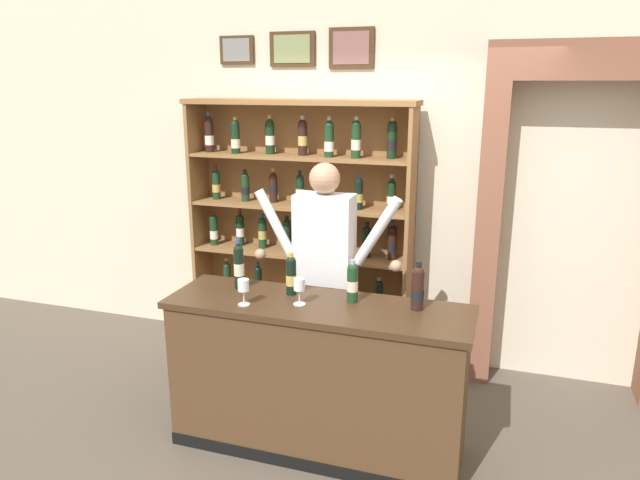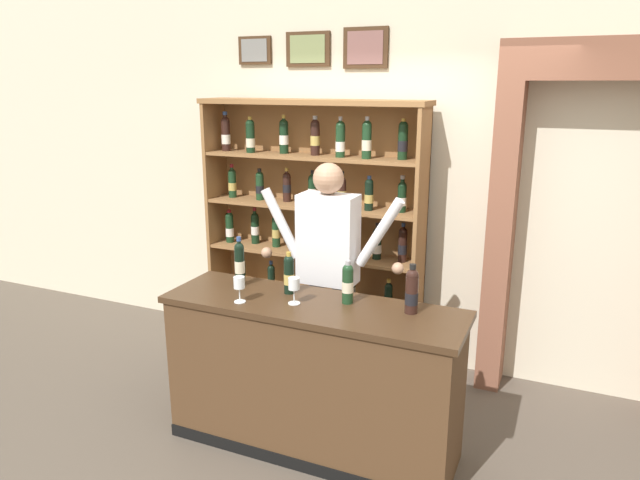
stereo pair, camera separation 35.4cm
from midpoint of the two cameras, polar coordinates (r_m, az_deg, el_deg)
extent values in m
cube|color=brown|center=(3.98, 3.09, -19.83)|extent=(14.00, 14.00, 0.02)
cube|color=beige|center=(4.76, 10.09, 9.10)|extent=(12.00, 0.16, 3.57)
cube|color=#422B19|center=(5.10, -4.32, 18.03)|extent=(0.30, 0.02, 0.23)
cube|color=gray|center=(5.09, -4.40, 18.03)|extent=(0.24, 0.01, 0.18)
cube|color=#422B19|center=(4.89, 0.99, 18.19)|extent=(0.38, 0.02, 0.27)
cube|color=#7D8C59|center=(4.88, 0.93, 18.19)|extent=(0.31, 0.01, 0.21)
cube|color=#422B19|center=(4.73, 6.74, 18.19)|extent=(0.36, 0.02, 0.31)
cube|color=#825854|center=(4.71, 6.69, 18.20)|extent=(0.29, 0.01, 0.24)
cube|color=olive|center=(5.17, -8.02, 1.62)|extent=(0.03, 0.34, 2.15)
cube|color=olive|center=(4.51, 11.94, -0.57)|extent=(0.03, 0.34, 2.15)
cube|color=olive|center=(4.91, 1.99, 1.04)|extent=(1.84, 0.02, 2.15)
cube|color=olive|center=(5.10, 1.21, -9.91)|extent=(1.78, 0.32, 0.02)
cylinder|color=black|center=(5.36, -6.17, -7.35)|extent=(0.07, 0.07, 0.20)
sphere|color=black|center=(5.32, -6.21, -6.28)|extent=(0.07, 0.07, 0.07)
cylinder|color=black|center=(5.31, -6.21, -6.03)|extent=(0.03, 0.03, 0.06)
cylinder|color=maroon|center=(5.30, -6.22, -5.83)|extent=(0.04, 0.04, 0.03)
cylinder|color=silver|center=(5.36, -6.17, -7.36)|extent=(0.07, 0.07, 0.07)
cylinder|color=#19381E|center=(5.21, -3.76, -7.86)|extent=(0.07, 0.07, 0.22)
sphere|color=#19381E|center=(5.17, -3.78, -6.68)|extent=(0.07, 0.07, 0.07)
cylinder|color=#19381E|center=(5.16, -3.79, -6.45)|extent=(0.03, 0.03, 0.06)
cylinder|color=black|center=(5.15, -3.79, -6.26)|extent=(0.03, 0.03, 0.03)
cylinder|color=black|center=(5.22, -3.76, -7.96)|extent=(0.07, 0.07, 0.07)
cylinder|color=black|center=(5.10, -1.39, -8.39)|extent=(0.07, 0.07, 0.21)
sphere|color=black|center=(5.06, -1.40, -7.21)|extent=(0.07, 0.07, 0.07)
cylinder|color=black|center=(5.05, -1.40, -6.84)|extent=(0.03, 0.03, 0.08)
cylinder|color=navy|center=(5.03, -1.40, -6.51)|extent=(0.03, 0.03, 0.03)
cylinder|color=silver|center=(5.10, -1.39, -8.34)|extent=(0.07, 0.07, 0.07)
cylinder|color=black|center=(5.05, 1.20, -8.59)|extent=(0.07, 0.07, 0.22)
sphere|color=black|center=(5.00, 1.20, -7.35)|extent=(0.07, 0.07, 0.07)
cylinder|color=black|center=(4.99, 1.21, -7.04)|extent=(0.03, 0.03, 0.07)
cylinder|color=#99999E|center=(4.98, 1.21, -6.77)|extent=(0.04, 0.04, 0.03)
cylinder|color=black|center=(5.05, 1.20, -8.48)|extent=(0.07, 0.07, 0.07)
cylinder|color=black|center=(4.94, 3.62, -9.29)|extent=(0.07, 0.07, 0.21)
sphere|color=black|center=(4.90, 3.64, -8.13)|extent=(0.07, 0.07, 0.07)
cylinder|color=black|center=(4.89, 3.65, -7.86)|extent=(0.03, 0.03, 0.06)
cylinder|color=maroon|center=(4.88, 3.65, -7.65)|extent=(0.03, 0.03, 0.03)
cylinder|color=tan|center=(4.94, 3.62, -9.31)|extent=(0.07, 0.07, 0.07)
cylinder|color=black|center=(4.88, 6.46, -9.62)|extent=(0.07, 0.07, 0.22)
sphere|color=black|center=(4.83, 6.50, -8.40)|extent=(0.07, 0.07, 0.07)
cylinder|color=black|center=(4.82, 6.51, -8.11)|extent=(0.03, 0.03, 0.06)
cylinder|color=black|center=(4.82, 6.52, -7.87)|extent=(0.03, 0.03, 0.03)
cylinder|color=black|center=(4.89, 6.46, -9.76)|extent=(0.07, 0.07, 0.07)
cylinder|color=black|center=(4.83, 9.37, -10.03)|extent=(0.07, 0.07, 0.22)
sphere|color=black|center=(4.78, 9.43, -8.79)|extent=(0.07, 0.07, 0.07)
cylinder|color=black|center=(4.77, 9.44, -8.52)|extent=(0.03, 0.03, 0.06)
cylinder|color=black|center=(4.76, 9.46, -8.29)|extent=(0.03, 0.03, 0.03)
cylinder|color=beige|center=(4.84, 9.36, -10.26)|extent=(0.07, 0.07, 0.07)
cube|color=olive|center=(4.94, 1.24, -5.73)|extent=(1.78, 0.32, 0.02)
cylinder|color=#19381E|center=(5.17, -5.69, -3.50)|extent=(0.06, 0.06, 0.20)
sphere|color=#19381E|center=(5.14, -5.72, -2.41)|extent=(0.06, 0.06, 0.06)
cylinder|color=#19381E|center=(5.13, -5.73, -2.02)|extent=(0.02, 0.02, 0.08)
cylinder|color=#B79338|center=(5.12, -5.74, -1.70)|extent=(0.03, 0.03, 0.03)
cylinder|color=tan|center=(5.18, -5.69, -3.76)|extent=(0.07, 0.07, 0.06)
cylinder|color=black|center=(5.03, -2.77, -3.99)|extent=(0.06, 0.06, 0.20)
sphere|color=black|center=(5.00, -2.79, -2.85)|extent=(0.06, 0.06, 0.06)
cylinder|color=black|center=(4.99, -2.79, -2.52)|extent=(0.03, 0.03, 0.07)
cylinder|color=navy|center=(4.98, -2.80, -2.24)|extent=(0.03, 0.03, 0.03)
cylinder|color=silver|center=(5.04, -2.77, -4.23)|extent=(0.07, 0.07, 0.06)
cylinder|color=black|center=(4.92, 1.47, -4.41)|extent=(0.06, 0.06, 0.20)
sphere|color=black|center=(4.88, 1.48, -3.23)|extent=(0.06, 0.06, 0.06)
cylinder|color=black|center=(4.88, 1.48, -2.88)|extent=(0.03, 0.03, 0.07)
cylinder|color=#B79338|center=(4.87, 1.48, -2.57)|extent=(0.03, 0.03, 0.03)
cylinder|color=black|center=(4.92, 1.47, -4.52)|extent=(0.07, 0.07, 0.06)
cylinder|color=black|center=(4.79, 5.24, -4.97)|extent=(0.06, 0.06, 0.21)
sphere|color=black|center=(4.75, 5.27, -3.71)|extent=(0.06, 0.06, 0.06)
cylinder|color=black|center=(4.74, 5.28, -3.35)|extent=(0.03, 0.03, 0.08)
cylinder|color=black|center=(4.73, 5.29, -3.03)|extent=(0.03, 0.03, 0.03)
cylinder|color=silver|center=(4.79, 5.24, -4.97)|extent=(0.07, 0.07, 0.07)
cylinder|color=black|center=(4.66, 8.88, -5.78)|extent=(0.06, 0.06, 0.19)
sphere|color=black|center=(4.63, 8.93, -4.59)|extent=(0.06, 0.06, 0.06)
cylinder|color=black|center=(4.62, 8.95, -4.26)|extent=(0.03, 0.03, 0.07)
cylinder|color=#B79338|center=(4.61, 8.96, -3.99)|extent=(0.03, 0.03, 0.03)
cylinder|color=silver|center=(4.67, 8.87, -6.08)|extent=(0.07, 0.07, 0.06)
cube|color=olive|center=(4.81, 1.27, -1.31)|extent=(1.78, 0.32, 0.02)
cylinder|color=#19381E|center=(5.10, -6.88, 1.02)|extent=(0.07, 0.07, 0.23)
sphere|color=#19381E|center=(5.07, -6.92, 2.34)|extent=(0.07, 0.07, 0.07)
cylinder|color=#19381E|center=(5.07, -6.93, 2.57)|extent=(0.03, 0.03, 0.06)
cylinder|color=maroon|center=(5.07, -6.94, 2.77)|extent=(0.04, 0.04, 0.03)
cylinder|color=silver|center=(5.11, -6.87, 0.75)|extent=(0.07, 0.07, 0.07)
cylinder|color=black|center=(5.04, -4.38, 0.93)|extent=(0.07, 0.07, 0.23)
sphere|color=black|center=(5.02, -4.41, 2.26)|extent=(0.07, 0.07, 0.07)
cylinder|color=black|center=(5.01, -4.41, 2.66)|extent=(0.03, 0.03, 0.08)
cylinder|color=maroon|center=(5.00, -4.42, 3.01)|extent=(0.03, 0.03, 0.03)
cylinder|color=silver|center=(5.04, -4.38, 0.93)|extent=(0.07, 0.07, 0.07)
cylinder|color=#19381E|center=(4.93, -2.27, 0.60)|extent=(0.07, 0.07, 0.23)
sphere|color=#19381E|center=(4.90, -2.28, 1.94)|extent=(0.07, 0.07, 0.07)
cylinder|color=#19381E|center=(4.89, -2.29, 2.24)|extent=(0.03, 0.03, 0.07)
cylinder|color=navy|center=(4.89, -2.29, 2.50)|extent=(0.03, 0.03, 0.03)
cylinder|color=tan|center=(4.93, -2.27, 0.64)|extent=(0.07, 0.07, 0.07)
cylinder|color=black|center=(4.85, 0.08, 0.32)|extent=(0.07, 0.07, 0.22)
sphere|color=black|center=(4.82, 0.08, 1.65)|extent=(0.07, 0.07, 0.07)
cylinder|color=black|center=(4.81, 0.08, 1.97)|extent=(0.03, 0.03, 0.07)
cylinder|color=black|center=(4.81, 0.08, 2.24)|extent=(0.03, 0.03, 0.03)
cylinder|color=black|center=(4.85, 0.08, 0.34)|extent=(0.07, 0.07, 0.07)
cylinder|color=black|center=(4.72, 2.16, -0.09)|extent=(0.07, 0.07, 0.22)
sphere|color=black|center=(4.69, 2.18, 1.28)|extent=(0.07, 0.07, 0.07)
cylinder|color=black|center=(4.69, 2.18, 1.64)|extent=(0.03, 0.03, 0.07)
cylinder|color=black|center=(4.68, 2.18, 1.96)|extent=(0.04, 0.04, 0.03)
cylinder|color=tan|center=(4.72, 2.16, -0.06)|extent=(0.07, 0.07, 0.07)
cylinder|color=black|center=(4.70, 5.35, -0.21)|extent=(0.07, 0.07, 0.22)
sphere|color=black|center=(4.67, 5.38, 1.17)|extent=(0.07, 0.07, 0.07)
cylinder|color=black|center=(4.66, 5.39, 1.59)|extent=(0.03, 0.03, 0.08)
cylinder|color=#99999E|center=(4.65, 5.40, 1.96)|extent=(0.03, 0.03, 0.03)
cylinder|color=beige|center=(4.70, 5.35, -0.16)|extent=(0.07, 0.07, 0.07)
cylinder|color=black|center=(4.62, 7.79, -0.58)|extent=(0.07, 0.07, 0.22)
sphere|color=black|center=(4.59, 7.85, 0.78)|extent=(0.07, 0.07, 0.07)
cylinder|color=black|center=(4.59, 7.86, 1.15)|extent=(0.03, 0.03, 0.07)
cylinder|color=black|center=(4.58, 7.87, 1.46)|extent=(0.03, 0.03, 0.03)
cylinder|color=silver|center=(4.63, 7.78, -0.88)|extent=(0.07, 0.07, 0.07)
cylinder|color=black|center=(4.58, 10.28, -0.72)|extent=(0.07, 0.07, 0.23)
sphere|color=black|center=(4.55, 10.36, 0.76)|extent=(0.07, 0.07, 0.07)
cylinder|color=black|center=(4.54, 10.38, 1.14)|extent=(0.03, 0.03, 0.07)
cylinder|color=navy|center=(4.54, 10.39, 1.46)|extent=(0.03, 0.03, 0.03)
cylinder|color=black|center=(4.59, 10.27, -0.92)|extent=(0.07, 0.07, 0.07)
cube|color=olive|center=(4.71, 1.29, 3.33)|extent=(1.78, 0.32, 0.02)
cylinder|color=#19381E|center=(5.03, -6.58, 5.32)|extent=(0.07, 0.07, 0.21)
sphere|color=#19381E|center=(5.01, -6.62, 6.55)|extent=(0.07, 0.07, 0.07)
cylinder|color=#19381E|center=(5.01, -6.63, 6.91)|extent=(0.03, 0.03, 0.07)
cylinder|color=maroon|center=(5.00, -6.64, 7.22)|extent=(0.03, 0.03, 0.03)
cylinder|color=tan|center=(5.03, -6.58, 5.22)|extent=(0.07, 0.07, 0.07)
cylinder|color=#19381E|center=(4.89, -3.85, 5.08)|extent=(0.07, 0.07, 0.20)
sphere|color=#19381E|center=(4.88, -3.87, 6.29)|extent=(0.07, 0.07, 0.07)
cylinder|color=#19381E|center=(4.87, -3.87, 6.59)|extent=(0.03, 0.03, 0.06)
cylinder|color=black|center=(4.87, -3.88, 6.83)|extent=(0.03, 0.03, 0.03)
cylinder|color=black|center=(4.90, -3.84, 4.95)|extent=(0.07, 0.07, 0.06)
cylinder|color=black|center=(4.82, -1.15, 4.96)|extent=(0.07, 0.07, 0.20)
sphere|color=black|center=(4.80, -1.16, 6.21)|extent=(0.07, 0.07, 0.07)
cylinder|color=black|center=(4.79, -1.16, 6.59)|extent=(0.02, 0.02, 0.07)
cylinder|color=#B79338|center=(4.79, -1.16, 6.90)|extent=(0.03, 0.03, 0.03)
cylinder|color=black|center=(4.82, -1.15, 5.07)|extent=(0.07, 0.07, 0.06)
cylinder|color=black|center=(4.71, 1.40, 4.74)|extent=(0.07, 0.07, 0.20)
sphere|color=black|center=(4.70, 1.41, 6.01)|extent=(0.07, 0.07, 0.07)
cylinder|color=black|center=(4.69, 1.41, 6.37)|extent=(0.02, 0.02, 0.07)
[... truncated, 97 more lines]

